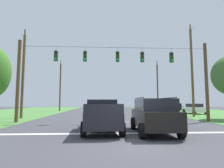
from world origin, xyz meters
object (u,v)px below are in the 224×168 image
Objects in this scene: overhead_signal_span at (115,75)px; utility_pole_far_right at (158,86)px; distant_car_oncoming at (175,107)px; suv_black at (154,115)px; utility_pole_far_left at (60,86)px; distant_car_crossing_white at (194,109)px; pickup_truck at (102,115)px; utility_pole_mid_left at (23,73)px; utility_pole_mid_right at (192,71)px.

overhead_signal_span is 1.75× the size of utility_pole_far_right.
distant_car_oncoming is 5.33m from utility_pole_far_right.
suv_black is at bearing -107.59° from utility_pole_far_right.
overhead_signal_span is at bearing -64.91° from utility_pole_far_left.
distant_car_crossing_white is (12.74, 10.57, -3.43)m from overhead_signal_span.
pickup_truck reaches higher than distant_car_crossing_white.
pickup_truck is 1.12× the size of suv_black.
utility_pole_far_right is 1.01× the size of utility_pole_mid_left.
utility_pole_mid_right is 1.13× the size of utility_pole_far_left.
utility_pole_far_right is (-2.70, 2.01, 4.13)m from distant_car_oncoming.
utility_pole_mid_left reaches higher than distant_car_oncoming.
utility_pole_mid_right is at bearing 27.43° from overhead_signal_span.
utility_pole_far_right reaches higher than suv_black.
distant_car_oncoming is 0.44× the size of utility_pole_far_right.
overhead_signal_span reaches higher than distant_car_oncoming.
utility_pole_far_left reaches higher than distant_car_oncoming.
utility_pole_mid_right is at bearing -90.08° from utility_pole_far_right.
utility_pole_mid_left is (-22.53, -13.34, 4.16)m from distant_car_oncoming.
utility_pole_mid_left is at bearing 139.63° from suv_black.
utility_pole_far_right is at bearing 65.63° from pickup_truck.
suv_black is 14.43m from utility_pole_mid_right.
distant_car_oncoming is 0.39× the size of utility_pole_mid_right.
distant_car_crossing_white is (10.89, 16.53, -0.27)m from suv_black.
utility_pole_mid_left is at bearing -176.93° from utility_pole_mid_right.
utility_pole_far_left reaches higher than utility_pole_far_right.
utility_pole_far_right is 25.08m from utility_pole_mid_left.
pickup_truck is at bearing -114.37° from utility_pole_far_right.
overhead_signal_span is at bearing 107.18° from suv_black.
overhead_signal_span is 3.99× the size of distant_car_crossing_white.
distant_car_crossing_white is 0.44× the size of utility_pole_mid_left.
utility_pole_far_right is (9.89, 19.41, 0.70)m from overhead_signal_span.
overhead_signal_span reaches higher than pickup_truck.
utility_pole_mid_left is 16.25m from utility_pole_far_left.
distant_car_crossing_white is at bearing 39.69° from overhead_signal_span.
overhead_signal_span is 3.22× the size of pickup_truck.
utility_pole_far_left is at bearing 172.50° from distant_car_oncoming.
distant_car_crossing_white is (13.90, 15.54, -0.18)m from pickup_truck.
utility_pole_mid_left is at bearing 157.79° from overhead_signal_span.
overhead_signal_span reaches higher than suv_black.
distant_car_crossing_white is at bearing -88.69° from distant_car_oncoming.
utility_pole_far_left is (-22.25, 9.74, 4.06)m from distant_car_crossing_white.
overhead_signal_span is at bearing -116.99° from utility_pole_far_right.
distant_car_oncoming is at bearing 91.31° from distant_car_crossing_white.
utility_pole_mid_left is at bearing -163.99° from distant_car_crossing_white.
utility_pole_mid_right reaches higher than suv_black.
distant_car_oncoming is at bearing 54.13° from overhead_signal_span.
utility_pole_far_right is at bearing 143.29° from distant_car_oncoming.
utility_pole_mid_right is 1.15× the size of utility_pole_mid_left.
utility_pole_far_right reaches higher than pickup_truck.
pickup_truck is (-1.16, -4.97, -3.26)m from overhead_signal_span.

